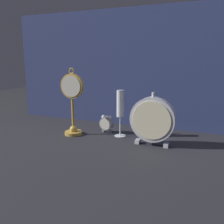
{
  "coord_description": "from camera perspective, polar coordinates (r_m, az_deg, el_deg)",
  "views": [
    {
      "loc": [
        0.47,
        -1.01,
        0.37
      ],
      "look_at": [
        0.0,
        0.08,
        0.12
      ],
      "focal_mm": 40.0,
      "sensor_mm": 36.0,
      "label": 1
    }
  ],
  "objects": [
    {
      "name": "ground_plane",
      "position": [
        1.17,
        -1.56,
        -6.64
      ],
      "size": [
        4.0,
        4.0,
        0.0
      ],
      "primitive_type": "plane",
      "color": "#232328"
    },
    {
      "name": "fabric_backdrop_drape",
      "position": [
        1.41,
        4.01,
        9.9
      ],
      "size": [
        1.48,
        0.01,
        0.65
      ],
      "primitive_type": "cube",
      "color": "navy",
      "rests_on": "ground_plane"
    },
    {
      "name": "pocket_watch_on_stand",
      "position": [
        1.25,
        -9.01,
        1.79
      ],
      "size": [
        0.12,
        0.09,
        0.33
      ],
      "color": "gold",
      "rests_on": "ground_plane"
    },
    {
      "name": "alarm_clock_twin_bell",
      "position": [
        1.29,
        -1.25,
        -2.54
      ],
      "size": [
        0.07,
        0.03,
        0.09
      ],
      "color": "gray",
      "rests_on": "ground_plane"
    },
    {
      "name": "mantel_clock_silver",
      "position": [
        1.1,
        9.22,
        -1.78
      ],
      "size": [
        0.2,
        0.04,
        0.24
      ],
      "color": "silver",
      "rests_on": "ground_plane"
    },
    {
      "name": "champagne_flute",
      "position": [
        1.21,
        1.91,
        1.04
      ],
      "size": [
        0.06,
        0.06,
        0.23
      ],
      "color": "silver",
      "rests_on": "ground_plane"
    }
  ]
}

